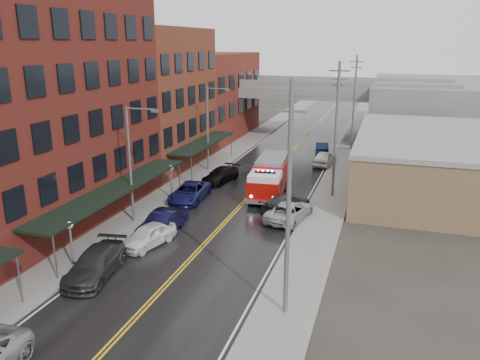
% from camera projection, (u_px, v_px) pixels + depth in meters
% --- Properties ---
extents(road, '(11.00, 160.00, 0.02)m').
position_uv_depth(road, '(240.00, 206.00, 40.01)').
color(road, black).
rests_on(road, ground).
extents(sidewalk_left, '(3.00, 160.00, 0.15)m').
position_uv_depth(sidewalk_left, '(163.00, 197.00, 42.10)').
color(sidewalk_left, slate).
rests_on(sidewalk_left, ground).
extents(sidewalk_right, '(3.00, 160.00, 0.15)m').
position_uv_depth(sidewalk_right, '(326.00, 215.00, 37.87)').
color(sidewalk_right, slate).
rests_on(sidewalk_right, ground).
extents(curb_left, '(0.30, 160.00, 0.15)m').
position_uv_depth(curb_left, '(180.00, 199.00, 41.63)').
color(curb_left, gray).
rests_on(curb_left, ground).
extents(curb_right, '(0.30, 160.00, 0.15)m').
position_uv_depth(curb_right, '(306.00, 213.00, 38.35)').
color(curb_right, gray).
rests_on(curb_right, ground).
extents(brick_building_b, '(9.00, 20.00, 18.00)m').
position_uv_depth(brick_building_b, '(42.00, 105.00, 34.91)').
color(brick_building_b, '#541916').
rests_on(brick_building_b, ground).
extents(brick_building_c, '(9.00, 15.00, 15.00)m').
position_uv_depth(brick_building_c, '(154.00, 99.00, 51.33)').
color(brick_building_c, brown).
rests_on(brick_building_c, ground).
extents(brick_building_far, '(9.00, 20.00, 12.00)m').
position_uv_depth(brick_building_far, '(211.00, 96.00, 67.76)').
color(brick_building_far, maroon).
rests_on(brick_building_far, ground).
extents(tan_building, '(14.00, 22.00, 5.00)m').
position_uv_depth(tan_building, '(435.00, 164.00, 43.80)').
color(tan_building, brown).
rests_on(tan_building, ground).
extents(right_far_block, '(18.00, 30.00, 8.00)m').
position_uv_depth(right_far_block, '(434.00, 108.00, 70.22)').
color(right_far_block, slate).
rests_on(right_far_block, ground).
extents(awning_1, '(2.60, 18.00, 3.09)m').
position_uv_depth(awning_1, '(116.00, 189.00, 34.93)').
color(awning_1, black).
rests_on(awning_1, ground).
extents(awning_2, '(2.60, 13.00, 3.09)m').
position_uv_depth(awning_2, '(204.00, 143.00, 50.93)').
color(awning_2, black).
rests_on(awning_2, ground).
extents(globe_lamp_1, '(0.44, 0.44, 3.12)m').
position_uv_depth(globe_lamp_1, '(70.00, 234.00, 28.41)').
color(globe_lamp_1, '#59595B').
rests_on(globe_lamp_1, ground).
extents(globe_lamp_2, '(0.44, 0.44, 3.12)m').
position_uv_depth(globe_lamp_2, '(171.00, 174.00, 41.21)').
color(globe_lamp_2, '#59595B').
rests_on(globe_lamp_2, ground).
extents(street_lamp_1, '(2.64, 0.22, 9.00)m').
position_uv_depth(street_lamp_1, '(133.00, 158.00, 34.95)').
color(street_lamp_1, '#59595B').
rests_on(street_lamp_1, ground).
extents(street_lamp_2, '(2.64, 0.22, 9.00)m').
position_uv_depth(street_lamp_2, '(210.00, 124.00, 49.58)').
color(street_lamp_2, '#59595B').
rests_on(street_lamp_2, ground).
extents(utility_pole_0, '(1.80, 0.24, 12.00)m').
position_uv_depth(utility_pole_0, '(289.00, 199.00, 22.42)').
color(utility_pole_0, '#59595B').
rests_on(utility_pole_0, ground).
extents(utility_pole_1, '(1.80, 0.24, 12.00)m').
position_uv_depth(utility_pole_1, '(336.00, 128.00, 40.70)').
color(utility_pole_1, '#59595B').
rests_on(utility_pole_1, ground).
extents(utility_pole_2, '(1.80, 0.24, 12.00)m').
position_uv_depth(utility_pole_2, '(354.00, 102.00, 58.99)').
color(utility_pole_2, '#59595B').
rests_on(utility_pole_2, ground).
extents(overpass, '(40.00, 10.00, 7.50)m').
position_uv_depth(overpass, '(307.00, 96.00, 67.56)').
color(overpass, slate).
rests_on(overpass, ground).
extents(fire_truck, '(4.16, 9.01, 3.21)m').
position_uv_depth(fire_truck, '(270.00, 175.00, 43.00)').
color(fire_truck, '#980B07').
rests_on(fire_truck, ground).
extents(parked_car_left_3, '(3.15, 5.89, 1.62)m').
position_uv_depth(parked_car_left_3, '(95.00, 264.00, 27.89)').
color(parked_car_left_3, '#272729').
rests_on(parked_car_left_3, ground).
extents(parked_car_left_4, '(2.90, 4.75, 1.51)m').
position_uv_depth(parked_car_left_4, '(148.00, 236.00, 32.11)').
color(parked_car_left_4, white).
rests_on(parked_car_left_4, ground).
extents(parked_car_left_5, '(2.14, 5.04, 1.62)m').
position_uv_depth(parked_car_left_5, '(162.00, 223.00, 34.27)').
color(parked_car_left_5, black).
rests_on(parked_car_left_5, ground).
extents(parked_car_left_6, '(2.91, 5.72, 1.55)m').
position_uv_depth(parked_car_left_6, '(189.00, 192.00, 41.29)').
color(parked_car_left_6, '#151751').
rests_on(parked_car_left_6, ground).
extents(parked_car_left_7, '(3.03, 5.33, 1.46)m').
position_uv_depth(parked_car_left_7, '(220.00, 175.00, 46.74)').
color(parked_car_left_7, black).
rests_on(parked_car_left_7, ground).
extents(parked_car_right_0, '(3.50, 5.83, 1.51)m').
position_uv_depth(parked_car_right_0, '(289.00, 211.00, 36.80)').
color(parked_car_right_0, '#A9ACB1').
rests_on(parked_car_right_0, ground).
extents(parked_car_right_1, '(3.81, 5.76, 1.55)m').
position_uv_depth(parked_car_right_1, '(286.00, 203.00, 38.44)').
color(parked_car_right_1, '#242527').
rests_on(parked_car_right_1, ground).
extents(parked_car_right_2, '(2.43, 5.01, 1.65)m').
position_uv_depth(parked_car_right_2, '(325.00, 158.00, 53.15)').
color(parked_car_right_2, silver).
rests_on(parked_car_right_2, ground).
extents(parked_car_right_3, '(2.23, 4.61, 1.46)m').
position_uv_depth(parked_car_right_3, '(322.00, 148.00, 58.99)').
color(parked_car_right_3, black).
rests_on(parked_car_right_3, ground).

